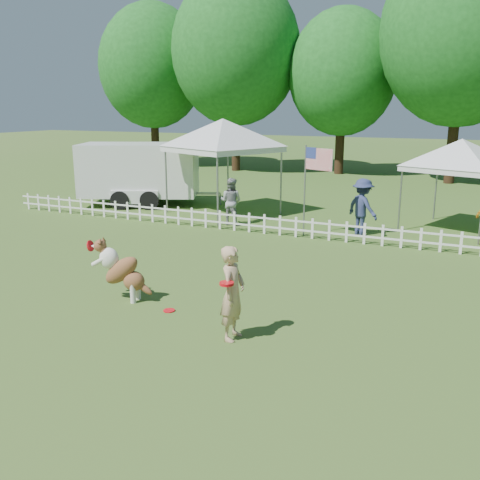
{
  "coord_description": "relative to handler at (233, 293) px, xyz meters",
  "views": [
    {
      "loc": [
        4.64,
        -7.55,
        3.74
      ],
      "look_at": [
        0.25,
        2.0,
        1.1
      ],
      "focal_mm": 40.0,
      "sensor_mm": 36.0,
      "label": 1
    }
  ],
  "objects": [
    {
      "name": "spectator_a",
      "position": [
        -3.83,
        7.91,
        -0.03
      ],
      "size": [
        0.75,
        0.59,
        1.52
      ],
      "primitive_type": "imported",
      "rotation": [
        0.0,
        0.0,
        3.13
      ],
      "color": "#929497",
      "rests_on": "ground"
    },
    {
      "name": "tree_left",
      "position": [
        -10.1,
        21.65,
        5.21
      ],
      "size": [
        7.4,
        7.4,
        12.0
      ],
      "primitive_type": null,
      "color": "#18561B",
      "rests_on": "ground"
    },
    {
      "name": "tree_center_left",
      "position": [
        -4.1,
        22.65,
        4.11
      ],
      "size": [
        6.0,
        6.0,
        9.8
      ],
      "primitive_type": null,
      "color": "#18561B",
      "rests_on": "ground"
    },
    {
      "name": "canopy_tent_right",
      "position": [
        2.81,
        9.99,
        0.58
      ],
      "size": [
        3.39,
        3.39,
        2.74
      ],
      "primitive_type": null,
      "rotation": [
        0.0,
        0.0,
        -0.34
      ],
      "color": "silver",
      "rests_on": "ground"
    },
    {
      "name": "frisbee_on_turf",
      "position": [
        -1.61,
        0.59,
        -0.78
      ],
      "size": [
        0.26,
        0.26,
        0.02
      ],
      "primitive_type": "cylinder",
      "rotation": [
        0.0,
        0.0,
        -0.17
      ],
      "color": "red",
      "rests_on": "ground"
    },
    {
      "name": "picket_fence",
      "position": [
        -1.1,
        7.15,
        -0.49
      ],
      "size": [
        22.0,
        0.08,
        0.6
      ],
      "primitive_type": null,
      "color": "white",
      "rests_on": "ground"
    },
    {
      "name": "canopy_tent_left",
      "position": [
        -4.91,
        9.53,
        0.84
      ],
      "size": [
        4.15,
        4.15,
        3.25
      ],
      "primitive_type": null,
      "rotation": [
        0.0,
        0.0,
        -0.41
      ],
      "color": "silver",
      "rests_on": "ground"
    },
    {
      "name": "handler",
      "position": [
        0.0,
        0.0,
        0.0
      ],
      "size": [
        0.41,
        0.6,
        1.58
      ],
      "primitive_type": "imported",
      "rotation": [
        0.0,
        0.0,
        1.63
      ],
      "color": "tan",
      "rests_on": "ground"
    },
    {
      "name": "dog",
      "position": [
        -2.75,
        0.73,
        -0.18
      ],
      "size": [
        1.23,
        0.59,
        1.22
      ],
      "primitive_type": null,
      "rotation": [
        0.0,
        0.0,
        0.17
      ],
      "color": "brown",
      "rests_on": "ground"
    },
    {
      "name": "flag_pole",
      "position": [
        -1.23,
        7.49,
        0.54
      ],
      "size": [
        0.99,
        0.48,
        2.66
      ],
      "primitive_type": null,
      "rotation": [
        0.0,
        0.0,
        -0.38
      ],
      "color": "gray",
      "rests_on": "ground"
    },
    {
      "name": "spectator_b",
      "position": [
        0.33,
        8.23,
        0.06
      ],
      "size": [
        1.25,
        1.13,
        1.69
      ],
      "primitive_type": "imported",
      "rotation": [
        0.0,
        0.0,
        2.55
      ],
      "color": "navy",
      "rests_on": "ground"
    },
    {
      "name": "tree_far_left",
      "position": [
        -16.1,
        22.15,
        4.71
      ],
      "size": [
        6.6,
        6.6,
        11.0
      ],
      "primitive_type": null,
      "color": "#18561B",
      "rests_on": "ground"
    },
    {
      "name": "tree_center_right",
      "position": [
        1.9,
        21.15,
        5.51
      ],
      "size": [
        7.6,
        7.6,
        12.6
      ],
      "primitive_type": null,
      "color": "#18561B",
      "rests_on": "ground"
    },
    {
      "name": "ground",
      "position": [
        -1.1,
        0.15,
        -0.79
      ],
      "size": [
        120.0,
        120.0,
        0.0
      ],
      "primitive_type": "plane",
      "color": "#345E1D",
      "rests_on": "ground"
    },
    {
      "name": "cargo_trailer",
      "position": [
        -8.64,
        9.77,
        0.42
      ],
      "size": [
        5.98,
        4.39,
        2.41
      ],
      "primitive_type": null,
      "rotation": [
        0.0,
        0.0,
        0.41
      ],
      "color": "white",
      "rests_on": "ground"
    }
  ]
}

